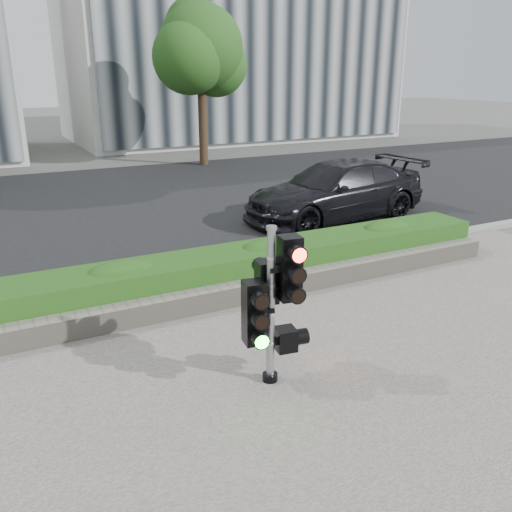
# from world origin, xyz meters

# --- Properties ---
(ground) EXTENTS (120.00, 120.00, 0.00)m
(ground) POSITION_xyz_m (0.00, 0.00, 0.00)
(ground) COLOR #51514C
(ground) RESTS_ON ground
(sidewalk) EXTENTS (16.00, 11.00, 0.03)m
(sidewalk) POSITION_xyz_m (0.00, -2.50, 0.01)
(sidewalk) COLOR #9E9389
(sidewalk) RESTS_ON ground
(road) EXTENTS (60.00, 13.00, 0.02)m
(road) POSITION_xyz_m (0.00, 10.00, 0.01)
(road) COLOR black
(road) RESTS_ON ground
(curb) EXTENTS (60.00, 0.25, 0.12)m
(curb) POSITION_xyz_m (0.00, 3.15, 0.06)
(curb) COLOR gray
(curb) RESTS_ON ground
(stone_wall) EXTENTS (12.00, 0.32, 0.34)m
(stone_wall) POSITION_xyz_m (0.00, 1.90, 0.20)
(stone_wall) COLOR gray
(stone_wall) RESTS_ON sidewalk
(hedge) EXTENTS (12.00, 1.00, 0.68)m
(hedge) POSITION_xyz_m (0.00, 2.55, 0.37)
(hedge) COLOR #418428
(hedge) RESTS_ON sidewalk
(building_right) EXTENTS (18.00, 10.00, 12.00)m
(building_right) POSITION_xyz_m (11.00, 25.00, 6.00)
(building_right) COLOR #B7B7B2
(building_right) RESTS_ON ground
(tree_right) EXTENTS (4.10, 3.58, 6.53)m
(tree_right) POSITION_xyz_m (5.48, 15.55, 4.48)
(tree_right) COLOR black
(tree_right) RESTS_ON ground
(traffic_signal) EXTENTS (0.71, 0.56, 2.00)m
(traffic_signal) POSITION_xyz_m (-0.12, -0.43, 1.13)
(traffic_signal) COLOR black
(traffic_signal) RESTS_ON sidewalk
(car_dark) EXTENTS (5.24, 2.49, 1.47)m
(car_dark) POSITION_xyz_m (5.22, 5.76, 0.76)
(car_dark) COLOR black
(car_dark) RESTS_ON road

